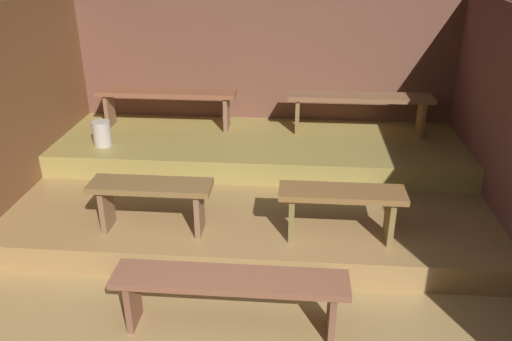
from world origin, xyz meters
name	(u,v)px	position (x,y,z in m)	size (l,w,h in m)	color
ground	(250,238)	(0.00, 2.14, -0.04)	(5.67, 5.08, 0.08)	#9E7E4B
wall_back	(265,75)	(0.00, 4.31, 1.10)	(5.67, 0.06, 2.21)	brown
platform_lower	(255,194)	(0.00, 2.81, 0.13)	(4.87, 2.95, 0.26)	#9D7745
platform_middle	(260,148)	(0.00, 3.52, 0.39)	(4.87, 1.54, 0.26)	olive
bench_floor_center	(230,287)	(-0.01, 0.77, 0.40)	(1.77, 0.33, 0.49)	brown
bench_lower_left	(151,194)	(-0.86, 1.75, 0.63)	(1.12, 0.33, 0.49)	brown
bench_lower_right	(341,202)	(0.86, 1.75, 0.63)	(1.12, 0.33, 0.49)	brown
bench_middle_left	(166,98)	(-1.20, 3.82, 0.92)	(1.76, 0.33, 0.49)	brown
bench_middle_right	(360,102)	(1.20, 3.82, 0.92)	(1.76, 0.33, 0.49)	brown
pail_middle	(102,133)	(-1.83, 3.14, 0.67)	(0.21, 0.21, 0.29)	#B2A899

